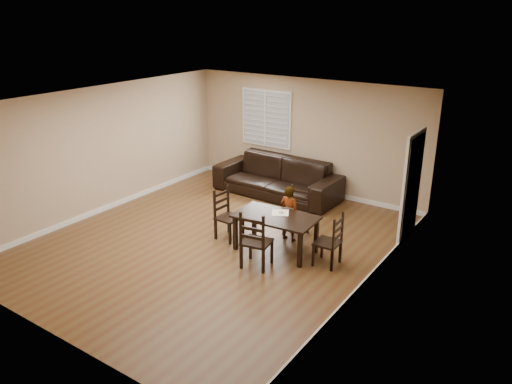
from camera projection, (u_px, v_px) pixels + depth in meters
ground at (215, 242)px, 9.52m from camera, size 7.00×7.00×0.00m
room at (220, 148)px, 9.01m from camera, size 6.04×7.04×2.72m
dining_table at (276, 220)px, 8.97m from camera, size 1.52×0.91×0.69m
chair_near at (299, 212)px, 9.79m from camera, size 0.45×0.42×0.94m
chair_far at (254, 244)px, 8.36m from camera, size 0.54×0.52×1.05m
chair_left at (224, 215)px, 9.58m from camera, size 0.44×0.47×1.00m
chair_right at (334, 243)px, 8.48m from camera, size 0.42×0.45×0.95m
child at (289, 213)px, 9.42m from camera, size 0.41×0.28×1.09m
napkin at (280, 213)px, 9.07m from camera, size 0.41×0.41×0.00m
donut at (281, 212)px, 9.05m from camera, size 0.09×0.09×0.03m
sofa at (277, 177)px, 11.75m from camera, size 3.03×1.23×0.88m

